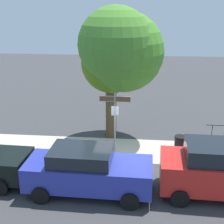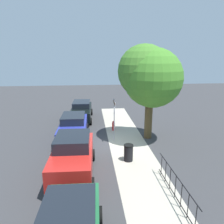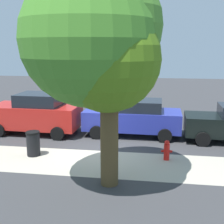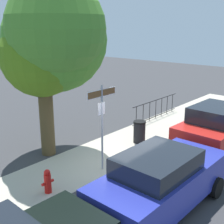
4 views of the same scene
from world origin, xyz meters
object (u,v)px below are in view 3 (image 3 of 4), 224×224
at_px(fire_hydrant, 167,150).
at_px(trash_bin, 33,143).
at_px(car_blue, 133,117).
at_px(street_sign, 109,102).
at_px(car_red, 36,113).
at_px(shade_tree, 97,39).

height_order(fire_hydrant, trash_bin, trash_bin).
distance_m(car_blue, trash_bin, 5.03).
bearing_deg(fire_hydrant, trash_bin, 3.28).
height_order(street_sign, fire_hydrant, street_sign).
bearing_deg(fire_hydrant, street_sign, -4.99).
bearing_deg(trash_bin, fire_hydrant, -176.72).
bearing_deg(trash_bin, street_sign, -170.43).
xyz_separation_m(car_blue, trash_bin, (3.70, 3.38, -0.40)).
bearing_deg(car_red, shade_tree, 131.31).
xyz_separation_m(shade_tree, trash_bin, (3.01, -1.91, -3.97)).
distance_m(street_sign, shade_tree, 3.33).
bearing_deg(car_red, street_sign, 149.43).
height_order(car_blue, fire_hydrant, car_blue).
bearing_deg(shade_tree, car_red, -50.35).
height_order(shade_tree, car_blue, shade_tree).
xyz_separation_m(car_red, trash_bin, (-1.10, 3.06, -0.51)).
distance_m(street_sign, car_red, 4.94).
bearing_deg(trash_bin, car_red, -70.18).
distance_m(shade_tree, trash_bin, 5.34).
bearing_deg(car_red, fire_hydrant, 158.13).
distance_m(street_sign, trash_bin, 3.43).
relative_size(car_red, fire_hydrant, 5.68).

